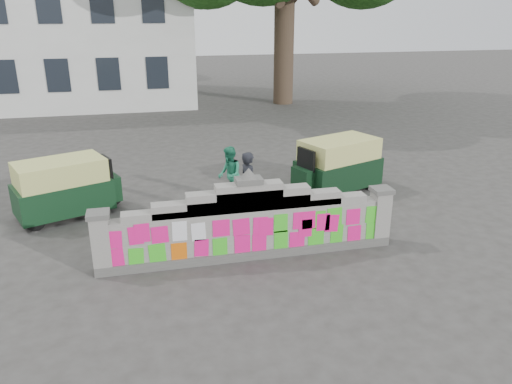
{
  "coord_description": "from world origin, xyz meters",
  "views": [
    {
      "loc": [
        -2.08,
        -9.44,
        5.04
      ],
      "look_at": [
        0.39,
        1.0,
        1.1
      ],
      "focal_mm": 35.0,
      "sensor_mm": 36.0,
      "label": 1
    }
  ],
  "objects_px": {
    "cyclist_rider": "(249,194)",
    "rickshaw_left": "(65,187)",
    "cyclist_bike": "(249,207)",
    "pedestrian": "(230,175)",
    "rickshaw_right": "(337,164)"
  },
  "relations": [
    {
      "from": "rickshaw_left",
      "to": "rickshaw_right",
      "type": "relative_size",
      "value": 0.96
    },
    {
      "from": "cyclist_rider",
      "to": "pedestrian",
      "type": "distance_m",
      "value": 1.7
    },
    {
      "from": "cyclist_bike",
      "to": "rickshaw_right",
      "type": "xyz_separation_m",
      "value": [
        3.03,
        1.85,
        0.32
      ]
    },
    {
      "from": "cyclist_bike",
      "to": "cyclist_rider",
      "type": "relative_size",
      "value": 1.12
    },
    {
      "from": "cyclist_rider",
      "to": "rickshaw_left",
      "type": "bearing_deg",
      "value": 55.43
    },
    {
      "from": "rickshaw_right",
      "to": "pedestrian",
      "type": "bearing_deg",
      "value": -18.07
    },
    {
      "from": "cyclist_rider",
      "to": "rickshaw_left",
      "type": "height_order",
      "value": "cyclist_rider"
    },
    {
      "from": "rickshaw_right",
      "to": "rickshaw_left",
      "type": "bearing_deg",
      "value": -19.73
    },
    {
      "from": "cyclist_bike",
      "to": "pedestrian",
      "type": "xyz_separation_m",
      "value": [
        -0.17,
        1.69,
        0.3
      ]
    },
    {
      "from": "cyclist_rider",
      "to": "rickshaw_left",
      "type": "xyz_separation_m",
      "value": [
        -4.44,
        1.69,
        -0.04
      ]
    },
    {
      "from": "rickshaw_left",
      "to": "cyclist_rider",
      "type": "bearing_deg",
      "value": -43.31
    },
    {
      "from": "pedestrian",
      "to": "rickshaw_left",
      "type": "bearing_deg",
      "value": -89.34
    },
    {
      "from": "cyclist_bike",
      "to": "cyclist_rider",
      "type": "bearing_deg",
      "value": -0.0
    },
    {
      "from": "pedestrian",
      "to": "rickshaw_right",
      "type": "height_order",
      "value": "pedestrian"
    },
    {
      "from": "cyclist_bike",
      "to": "rickshaw_left",
      "type": "xyz_separation_m",
      "value": [
        -4.44,
        1.69,
        0.29
      ]
    }
  ]
}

